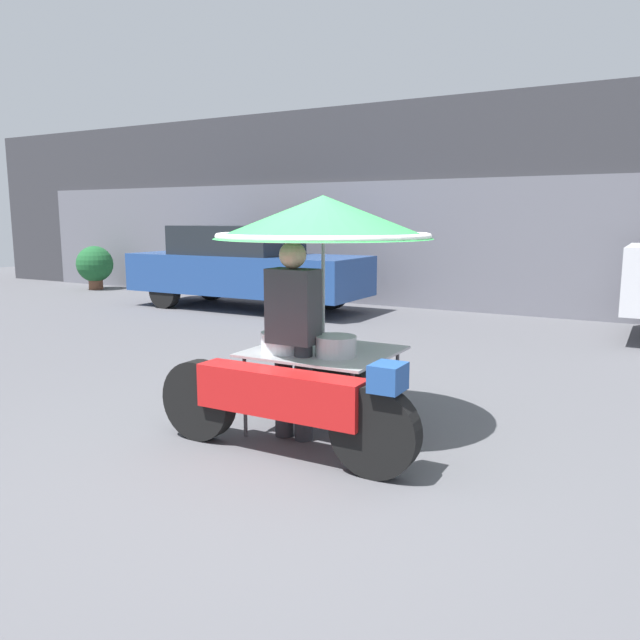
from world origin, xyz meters
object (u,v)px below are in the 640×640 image
(vendor_person, at_px, (293,331))
(potted_plant, at_px, (95,265))
(vendor_motorcycle_cart, at_px, (318,258))
(parked_car, at_px, (245,267))

(vendor_person, xyz_separation_m, potted_plant, (-9.54, 6.43, -0.26))
(vendor_motorcycle_cart, bearing_deg, parked_car, 130.57)
(vendor_person, height_order, parked_car, parked_car)
(vendor_person, height_order, potted_plant, vendor_person)
(parked_car, bearing_deg, vendor_motorcycle_cart, -49.43)
(parked_car, bearing_deg, potted_plant, 170.29)
(vendor_person, distance_m, parked_car, 7.16)
(vendor_motorcycle_cart, xyz_separation_m, vendor_person, (-0.12, -0.17, -0.55))
(vendor_person, distance_m, potted_plant, 11.51)
(vendor_person, bearing_deg, potted_plant, 146.03)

